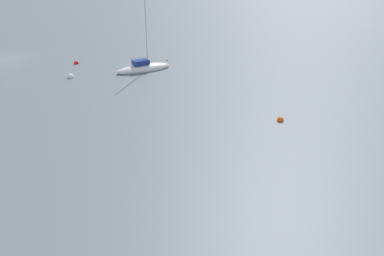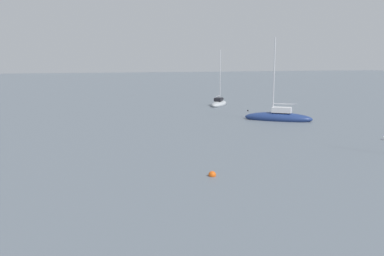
{
  "view_description": "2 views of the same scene",
  "coord_description": "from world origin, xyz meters",
  "px_view_note": "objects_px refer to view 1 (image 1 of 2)",
  "views": [
    {
      "loc": [
        17.26,
        43.43,
        11.31
      ],
      "look_at": [
        3.01,
        30.03,
        2.33
      ],
      "focal_mm": 37.93,
      "sensor_mm": 36.0,
      "label": 1
    },
    {
      "loc": [
        -27.11,
        40.39,
        6.85
      ],
      "look_at": [
        3.97,
        27.57,
        1.34
      ],
      "focal_mm": 37.49,
      "sensor_mm": 36.0,
      "label": 2
    }
  ],
  "objects_px": {
    "sailboat_white_mid": "(143,68)",
    "mooring_buoy_far": "(76,63)",
    "mooring_buoy_mid": "(280,120)",
    "mooring_buoy_near": "(71,77)"
  },
  "relations": [
    {
      "from": "sailboat_white_mid",
      "to": "mooring_buoy_far",
      "type": "relative_size",
      "value": 16.19
    },
    {
      "from": "mooring_buoy_mid",
      "to": "mooring_buoy_far",
      "type": "xyz_separation_m",
      "value": [
        1.7,
        -23.07,
        0.0
      ]
    },
    {
      "from": "sailboat_white_mid",
      "to": "mooring_buoy_near",
      "type": "distance_m",
      "value": 6.82
    },
    {
      "from": "sailboat_white_mid",
      "to": "mooring_buoy_mid",
      "type": "bearing_deg",
      "value": 12.96
    },
    {
      "from": "mooring_buoy_near",
      "to": "mooring_buoy_far",
      "type": "xyz_separation_m",
      "value": [
        -2.92,
        -3.71,
        -0.02
      ]
    },
    {
      "from": "mooring_buoy_near",
      "to": "mooring_buoy_mid",
      "type": "distance_m",
      "value": 19.9
    },
    {
      "from": "mooring_buoy_mid",
      "to": "sailboat_white_mid",
      "type": "bearing_deg",
      "value": -95.04
    },
    {
      "from": "sailboat_white_mid",
      "to": "mooring_buoy_far",
      "type": "bearing_deg",
      "value": -137.47
    },
    {
      "from": "mooring_buoy_near",
      "to": "sailboat_white_mid",
      "type": "bearing_deg",
      "value": 152.48
    },
    {
      "from": "mooring_buoy_near",
      "to": "mooring_buoy_far",
      "type": "height_order",
      "value": "mooring_buoy_near"
    }
  ]
}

